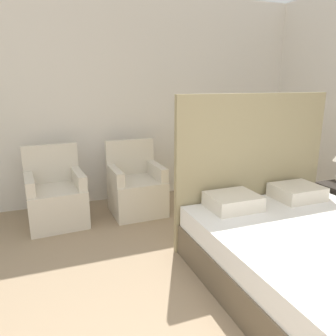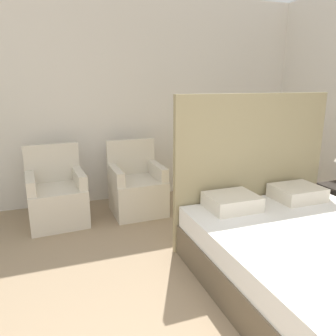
{
  "view_description": "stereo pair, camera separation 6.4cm",
  "coord_description": "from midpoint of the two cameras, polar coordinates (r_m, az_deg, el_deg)",
  "views": [
    {
      "loc": [
        -0.84,
        -0.58,
        1.69
      ],
      "look_at": [
        0.47,
        2.83,
        0.73
      ],
      "focal_mm": 35.0,
      "sensor_mm": 36.0,
      "label": 1
    },
    {
      "loc": [
        -0.78,
        -0.6,
        1.69
      ],
      "look_at": [
        0.47,
        2.83,
        0.73
      ],
      "focal_mm": 35.0,
      "sensor_mm": 36.0,
      "label": 2
    }
  ],
  "objects": [
    {
      "name": "bed",
      "position": [
        3.05,
        24.17,
        -13.7
      ],
      "size": [
        1.76,
        2.2,
        1.59
      ],
      "color": "brown",
      "rests_on": "ground_plane"
    },
    {
      "name": "armchair_near_window_left",
      "position": [
        4.24,
        -19.28,
        -5.36
      ],
      "size": [
        0.7,
        0.69,
        0.94
      ],
      "rotation": [
        0.0,
        0.0,
        0.07
      ],
      "color": "beige",
      "rests_on": "ground_plane"
    },
    {
      "name": "wall_back",
      "position": [
        4.75,
        -11.35,
        11.52
      ],
      "size": [
        10.0,
        0.06,
        2.9
      ],
      "color": "silver",
      "rests_on": "ground_plane"
    },
    {
      "name": "armchair_near_window_right",
      "position": [
        4.37,
        -5.92,
        -4.0
      ],
      "size": [
        0.68,
        0.67,
        0.94
      ],
      "rotation": [
        0.0,
        0.0,
        0.02
      ],
      "color": "beige",
      "rests_on": "ground_plane"
    }
  ]
}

